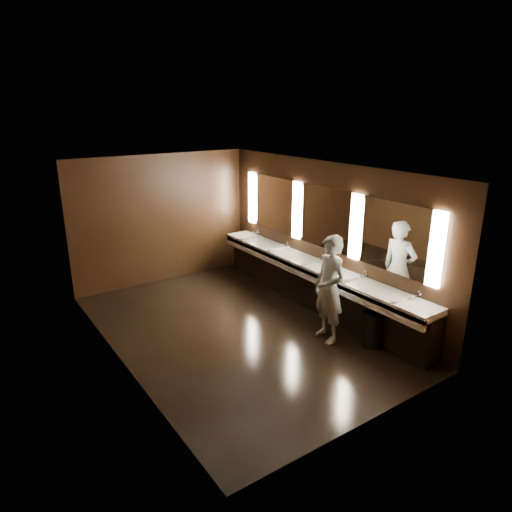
# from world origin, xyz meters

# --- Properties ---
(floor) EXTENTS (6.00, 6.00, 0.00)m
(floor) POSITION_xyz_m (0.00, 0.00, 0.00)
(floor) COLOR black
(floor) RESTS_ON ground
(ceiling) EXTENTS (4.00, 6.00, 0.02)m
(ceiling) POSITION_xyz_m (0.00, 0.00, 2.80)
(ceiling) COLOR #2D2D2B
(ceiling) RESTS_ON wall_back
(wall_back) EXTENTS (4.00, 0.02, 2.80)m
(wall_back) POSITION_xyz_m (0.00, 3.00, 1.40)
(wall_back) COLOR black
(wall_back) RESTS_ON floor
(wall_front) EXTENTS (4.00, 0.02, 2.80)m
(wall_front) POSITION_xyz_m (0.00, -3.00, 1.40)
(wall_front) COLOR black
(wall_front) RESTS_ON floor
(wall_left) EXTENTS (0.02, 6.00, 2.80)m
(wall_left) POSITION_xyz_m (-2.00, 0.00, 1.40)
(wall_left) COLOR black
(wall_left) RESTS_ON floor
(wall_right) EXTENTS (0.02, 6.00, 2.80)m
(wall_right) POSITION_xyz_m (2.00, 0.00, 1.40)
(wall_right) COLOR black
(wall_right) RESTS_ON floor
(sink_counter) EXTENTS (0.55, 5.40, 1.01)m
(sink_counter) POSITION_xyz_m (1.79, 0.00, 0.50)
(sink_counter) COLOR black
(sink_counter) RESTS_ON floor
(mirror_band) EXTENTS (0.06, 5.03, 1.15)m
(mirror_band) POSITION_xyz_m (1.98, -0.00, 1.75)
(mirror_band) COLOR #FEECCD
(mirror_band) RESTS_ON wall_right
(person) EXTENTS (0.52, 0.71, 1.81)m
(person) POSITION_xyz_m (1.10, -1.13, 0.90)
(person) COLOR #87B8C9
(person) RESTS_ON floor
(trash_bin) EXTENTS (0.41, 0.41, 0.56)m
(trash_bin) POSITION_xyz_m (1.58, -1.71, 0.28)
(trash_bin) COLOR black
(trash_bin) RESTS_ON floor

